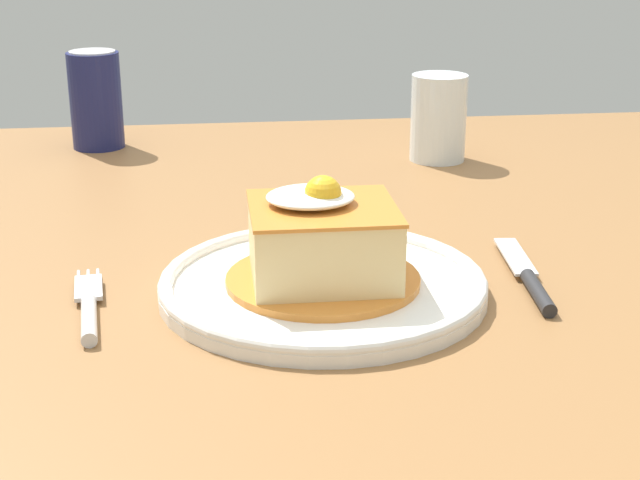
% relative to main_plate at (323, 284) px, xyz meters
% --- Properties ---
extents(dining_table, '(1.43, 1.01, 0.76)m').
position_rel_main_plate_xyz_m(dining_table, '(0.01, 0.14, -0.10)').
color(dining_table, olive).
rests_on(dining_table, ground_plane).
extents(main_plate, '(0.27, 0.27, 0.02)m').
position_rel_main_plate_xyz_m(main_plate, '(0.00, 0.00, 0.00)').
color(main_plate, white).
rests_on(main_plate, dining_table).
extents(sandwich_meal, '(0.16, 0.16, 0.09)m').
position_rel_main_plate_xyz_m(sandwich_meal, '(-0.00, 0.00, 0.03)').
color(sandwich_meal, orange).
rests_on(sandwich_meal, main_plate).
extents(fork, '(0.03, 0.14, 0.01)m').
position_rel_main_plate_xyz_m(fork, '(-0.19, -0.02, -0.00)').
color(fork, silver).
rests_on(fork, dining_table).
extents(knife, '(0.03, 0.17, 0.01)m').
position_rel_main_plate_xyz_m(knife, '(0.17, -0.01, -0.00)').
color(knife, '#262628').
rests_on(knife, dining_table).
extents(soda_can, '(0.07, 0.07, 0.12)m').
position_rel_main_plate_xyz_m(soda_can, '(-0.23, 0.52, 0.05)').
color(soda_can, '#191E51').
rests_on(soda_can, dining_table).
extents(drinking_glass, '(0.07, 0.07, 0.10)m').
position_rel_main_plate_xyz_m(drinking_glass, '(0.19, 0.41, 0.04)').
color(drinking_glass, silver).
rests_on(drinking_glass, dining_table).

